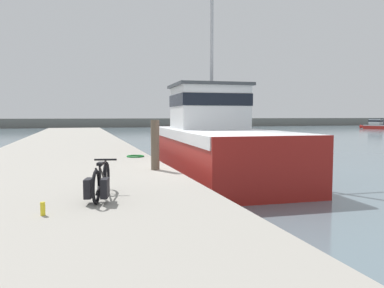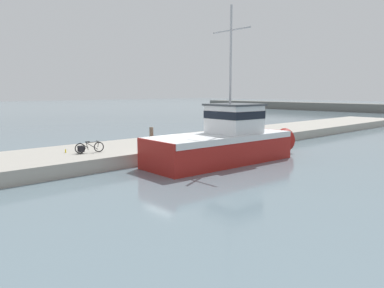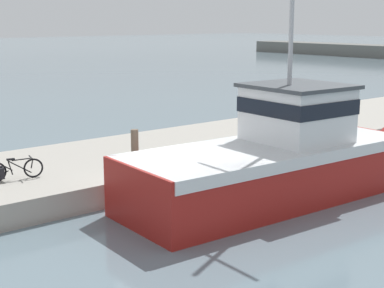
% 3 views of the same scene
% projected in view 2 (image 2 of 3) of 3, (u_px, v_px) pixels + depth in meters
% --- Properties ---
extents(ground_plane, '(320.00, 320.00, 0.00)m').
position_uv_depth(ground_plane, '(170.00, 166.00, 21.91)').
color(ground_plane, slate).
extents(dock_pier, '(6.26, 80.00, 0.76)m').
position_uv_depth(dock_pier, '(128.00, 151.00, 24.98)').
color(dock_pier, '#A39E93').
rests_on(dock_pier, ground_plane).
extents(fishing_boat_main, '(3.92, 11.51, 9.45)m').
position_uv_depth(fishing_boat_main, '(226.00, 141.00, 23.12)').
color(fishing_boat_main, maroon).
rests_on(fishing_boat_main, ground_plane).
extents(bicycle_touring, '(0.67, 1.68, 0.68)m').
position_uv_depth(bicycle_touring, '(87.00, 148.00, 21.92)').
color(bicycle_touring, black).
rests_on(bicycle_touring, dock_pier).
extents(mooring_post, '(0.24, 0.24, 1.42)m').
position_uv_depth(mooring_post, '(151.00, 139.00, 22.95)').
color(mooring_post, brown).
rests_on(mooring_post, dock_pier).
extents(hose_coil, '(0.65, 0.65, 0.05)m').
position_uv_depth(hose_coil, '(192.00, 144.00, 25.46)').
color(hose_coil, '#197A2D').
rests_on(hose_coil, dock_pier).
extents(water_bottle_by_bike, '(0.07, 0.07, 0.21)m').
position_uv_depth(water_bottle_by_bike, '(66.00, 151.00, 22.02)').
color(water_bottle_by_bike, yellow).
rests_on(water_bottle_by_bike, dock_pier).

